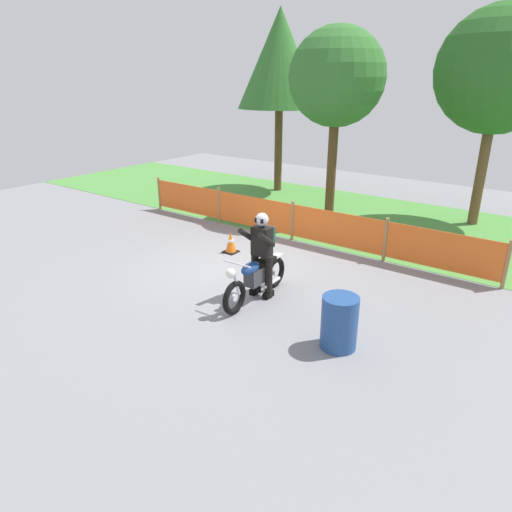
% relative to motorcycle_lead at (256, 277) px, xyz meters
% --- Properties ---
extents(ground, '(24.00, 24.00, 0.02)m').
position_rel_motorcycle_lead_xyz_m(ground, '(-1.31, 0.89, -0.47)').
color(ground, gray).
extents(grass_verge, '(24.00, 5.81, 0.01)m').
position_rel_motorcycle_lead_xyz_m(grass_verge, '(-1.31, 6.29, -0.46)').
color(grass_verge, '#4C8C3D').
rests_on(grass_verge, ground).
extents(barrier_fence, '(10.22, 0.08, 1.05)m').
position_rel_motorcycle_lead_xyz_m(barrier_fence, '(-1.31, 3.39, 0.08)').
color(barrier_fence, '#997547').
rests_on(barrier_fence, ground).
extents(tree_leftmost, '(2.95, 2.95, 6.26)m').
position_rel_motorcycle_lead_xyz_m(tree_leftmost, '(-4.82, 7.92, 4.13)').
color(tree_leftmost, brown).
rests_on(tree_leftmost, ground).
extents(tree_near_left, '(2.74, 2.74, 5.40)m').
position_rel_motorcycle_lead_xyz_m(tree_near_left, '(-1.63, 6.05, 3.53)').
color(tree_near_left, brown).
rests_on(tree_near_left, ground).
extents(tree_near_right, '(3.27, 3.27, 5.83)m').
position_rel_motorcycle_lead_xyz_m(tree_near_right, '(2.19, 7.74, 3.71)').
color(tree_near_right, brown).
rests_on(tree_near_right, ground).
extents(motorcycle_lead, '(0.60, 2.03, 0.96)m').
position_rel_motorcycle_lead_xyz_m(motorcycle_lead, '(0.00, 0.00, 0.00)').
color(motorcycle_lead, black).
rests_on(motorcycle_lead, ground).
extents(rider_lead, '(0.56, 0.69, 1.69)m').
position_rel_motorcycle_lead_xyz_m(rider_lead, '(-0.01, 0.22, 0.49)').
color(rider_lead, black).
rests_on(rider_lead, ground).
extents(traffic_cone, '(0.32, 0.32, 0.53)m').
position_rel_motorcycle_lead_xyz_m(traffic_cone, '(-2.02, 1.70, -0.21)').
color(traffic_cone, black).
rests_on(traffic_cone, ground).
extents(spare_drum, '(0.58, 0.58, 0.88)m').
position_rel_motorcycle_lead_xyz_m(spare_drum, '(2.06, -0.57, -0.02)').
color(spare_drum, navy).
rests_on(spare_drum, ground).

